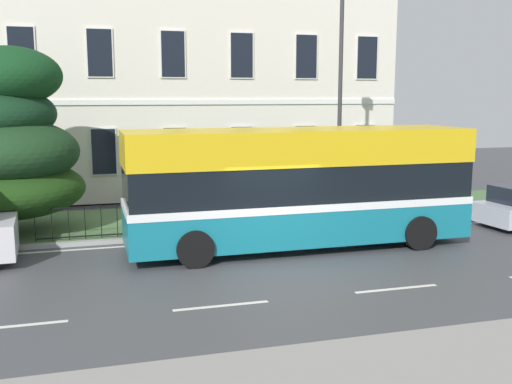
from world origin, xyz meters
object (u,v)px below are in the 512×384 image
at_px(litter_bin, 139,215).
at_px(evergreen_tree, 7,145).
at_px(georgian_townhouse, 185,28).
at_px(street_lamp_post, 340,88).
at_px(single_decker_bus, 299,186).

bearing_deg(litter_bin, evergreen_tree, 160.68).
relative_size(georgian_townhouse, evergreen_tree, 2.97).
bearing_deg(georgian_townhouse, litter_bin, -106.78).
distance_m(evergreen_tree, litter_bin, 4.49).
height_order(evergreen_tree, street_lamp_post, street_lamp_post).
relative_size(georgian_townhouse, street_lamp_post, 2.14).
xyz_separation_m(evergreen_tree, single_decker_bus, (8.00, -3.75, -1.03)).
bearing_deg(litter_bin, georgian_townhouse, 73.22).
bearing_deg(single_decker_bus, street_lamp_post, 50.26).
bearing_deg(street_lamp_post, evergreen_tree, 176.63).
xyz_separation_m(single_decker_bus, street_lamp_post, (2.57, 3.12, 2.75)).
distance_m(georgian_townhouse, evergreen_tree, 12.61).
xyz_separation_m(evergreen_tree, litter_bin, (3.75, -1.31, -2.09)).
xyz_separation_m(single_decker_bus, litter_bin, (-4.25, 2.43, -1.06)).
height_order(georgian_townhouse, single_decker_bus, georgian_townhouse).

